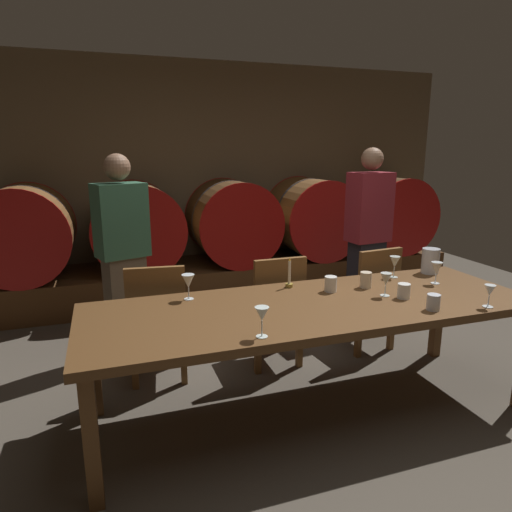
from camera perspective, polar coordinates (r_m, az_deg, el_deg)
The scene contains 26 objects.
ground_plane at distance 3.16m, azimuth 10.08°, elevation -18.29°, with size 7.71×7.71×0.00m, color #4C443A.
back_wall at distance 5.62m, azimuth -4.92°, elevation 10.04°, with size 5.93×0.24×2.63m, color brown.
barrel_shelf at distance 5.29m, azimuth -3.24°, elevation -2.60°, with size 5.33×0.90×0.38m, color #4C2D16.
wine_barrel_far_left at distance 5.03m, azimuth -27.36°, elevation 2.67°, with size 0.94×0.91×0.94m.
wine_barrel_left at distance 4.98m, azimuth -14.90°, elevation 3.64°, with size 0.94×0.91×0.94m.
wine_barrel_center at distance 5.15m, azimuth -3.07°, elevation 4.40°, with size 0.94×0.91×0.94m.
wine_barrel_right at distance 5.50m, azimuth 7.03°, elevation 4.90°, with size 0.94×0.91×0.94m.
wine_barrel_far_right at distance 6.03m, azimuth 16.16°, elevation 5.22°, with size 0.94×0.91×0.94m.
dining_table at distance 2.80m, azimuth 7.32°, elevation -7.14°, with size 2.77×0.93×0.73m.
chair_left at distance 3.29m, azimuth -12.43°, elevation -7.53°, with size 0.45×0.45×0.88m.
chair_center at distance 3.44m, azimuth 2.40°, elevation -6.26°, with size 0.40×0.40×0.88m.
chair_right at distance 3.83m, azimuth 14.23°, elevation -4.61°, with size 0.44×0.44×0.88m.
guest_left at distance 3.71m, azimuth -16.50°, elevation 0.08°, with size 0.44×0.35×1.62m.
guest_right at distance 4.34m, azimuth 13.99°, elevation 2.45°, with size 0.41×0.28×1.66m.
candle_center at distance 3.06m, azimuth 4.25°, elevation -2.93°, with size 0.05×0.05×0.21m.
pitcher at distance 3.63m, azimuth 21.26°, elevation -0.58°, with size 0.13×0.13×0.19m.
wine_glass_far_left at distance 2.82m, azimuth -8.60°, elevation -3.26°, with size 0.08×0.08×0.16m.
wine_glass_left at distance 2.25m, azimuth 0.75°, elevation -7.48°, with size 0.07×0.07×0.16m.
wine_glass_center_left at distance 2.98m, azimuth 16.11°, elevation -2.93°, with size 0.07×0.07×0.15m.
wine_glass_center_right at distance 3.42m, azimuth 17.19°, elevation -0.78°, with size 0.07×0.07×0.16m.
wine_glass_right at distance 3.00m, azimuth 27.54°, elevation -4.00°, with size 0.06×0.06×0.14m.
wine_glass_far_right at distance 3.36m, azimuth 21.93°, elevation -1.52°, with size 0.08×0.08×0.15m.
cup_far_left at distance 3.00m, azimuth 9.46°, elevation -3.53°, with size 0.08×0.08×0.10m, color white.
cup_center_left at distance 3.13m, azimuth 13.76°, elevation -2.96°, with size 0.08×0.08×0.11m, color beige.
cup_center_right at distance 2.98m, azimuth 18.25°, elevation -4.24°, with size 0.08×0.08×0.10m, color white.
cup_far_right at distance 2.83m, azimuth 21.59°, elevation -5.48°, with size 0.08×0.08×0.10m, color silver.
Camera 1 is at (-1.34, -2.33, 1.65)m, focal length 31.51 mm.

